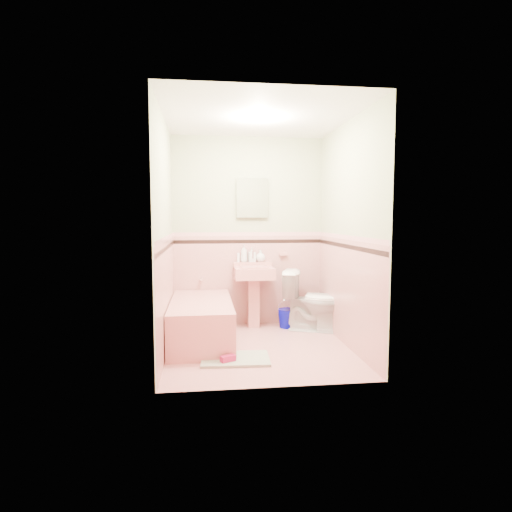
{
  "coord_description": "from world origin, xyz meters",
  "views": [
    {
      "loc": [
        -0.59,
        -4.51,
        1.43
      ],
      "look_at": [
        0.0,
        0.25,
        1.0
      ],
      "focal_mm": 29.53,
      "sensor_mm": 36.0,
      "label": 1
    }
  ],
  "objects": [
    {
      "name": "wainscot_back",
      "position": [
        0.0,
        1.09,
        0.6
      ],
      "size": [
        2.0,
        0.0,
        2.0
      ],
      "primitive_type": "plane",
      "rotation": [
        1.57,
        0.0,
        0.0
      ],
      "color": "#D99591",
      "rests_on": "ground"
    },
    {
      "name": "bath_mat",
      "position": [
        -0.29,
        -0.38,
        0.01
      ],
      "size": [
        0.7,
        0.49,
        0.03
      ],
      "primitive_type": "cube",
      "rotation": [
        0.0,
        0.0,
        -0.05
      ],
      "color": "gray",
      "rests_on": "floor"
    },
    {
      "name": "wainscot_front",
      "position": [
        0.0,
        -1.09,
        0.6
      ],
      "size": [
        2.0,
        0.0,
        2.0
      ],
      "primitive_type": "plane",
      "rotation": [
        -1.57,
        0.0,
        0.0
      ],
      "color": "#D99591",
      "rests_on": "ground"
    },
    {
      "name": "accent_front",
      "position": [
        0.0,
        -1.08,
        1.12
      ],
      "size": [
        2.0,
        0.0,
        2.0
      ],
      "primitive_type": "plane",
      "rotation": [
        -1.57,
        0.0,
        0.0
      ],
      "color": "black",
      "rests_on": "ground"
    },
    {
      "name": "bucket",
      "position": [
        0.48,
        0.82,
        0.12
      ],
      "size": [
        0.32,
        0.32,
        0.25
      ],
      "primitive_type": null,
      "rotation": [
        0.0,
        0.0,
        0.36
      ],
      "color": "#03059F",
      "rests_on": "floor"
    },
    {
      "name": "wall_front",
      "position": [
        0.0,
        -1.1,
        1.25
      ],
      "size": [
        2.5,
        0.0,
        2.5
      ],
      "primitive_type": "plane",
      "rotation": [
        -1.57,
        0.0,
        0.0
      ],
      "color": "beige",
      "rests_on": "ground"
    },
    {
      "name": "wainscot_left",
      "position": [
        -0.99,
        0.0,
        0.6
      ],
      "size": [
        0.0,
        2.2,
        2.2
      ],
      "primitive_type": "plane",
      "rotation": [
        1.57,
        0.0,
        1.57
      ],
      "color": "#D99591",
      "rests_on": "ground"
    },
    {
      "name": "sink",
      "position": [
        0.05,
        0.86,
        0.4
      ],
      "size": [
        0.51,
        0.48,
        0.8
      ],
      "primitive_type": null,
      "color": "tan",
      "rests_on": "floor"
    },
    {
      "name": "wall_right",
      "position": [
        1.0,
        0.0,
        1.25
      ],
      "size": [
        0.0,
        2.5,
        2.5
      ],
      "primitive_type": "plane",
      "rotation": [
        1.57,
        0.0,
        -1.57
      ],
      "color": "beige",
      "rests_on": "ground"
    },
    {
      "name": "accent_left",
      "position": [
        -0.98,
        0.0,
        1.12
      ],
      "size": [
        0.0,
        2.2,
        2.2
      ],
      "primitive_type": "plane",
      "rotation": [
        1.57,
        0.0,
        1.57
      ],
      "color": "black",
      "rests_on": "ground"
    },
    {
      "name": "cap_right",
      "position": [
        0.98,
        0.0,
        1.22
      ],
      "size": [
        0.0,
        2.2,
        2.2
      ],
      "primitive_type": "plane",
      "rotation": [
        1.57,
        0.0,
        -1.57
      ],
      "color": "#D69596",
      "rests_on": "ground"
    },
    {
      "name": "sink_faucet",
      "position": [
        0.05,
        1.0,
        0.95
      ],
      "size": [
        0.02,
        0.02,
        0.1
      ],
      "primitive_type": "cylinder",
      "color": "silver",
      "rests_on": "sink"
    },
    {
      "name": "bathtub",
      "position": [
        -0.63,
        0.33,
        0.23
      ],
      "size": [
        0.7,
        1.5,
        0.45
      ],
      "primitive_type": "cube",
      "color": "tan",
      "rests_on": "floor"
    },
    {
      "name": "soap_bottle_right",
      "position": [
        0.16,
        1.04,
        0.93
      ],
      "size": [
        0.16,
        0.16,
        0.16
      ],
      "primitive_type": "imported",
      "rotation": [
        0.0,
        0.0,
        0.4
      ],
      "color": "#B2B2B2",
      "rests_on": "sink"
    },
    {
      "name": "wall_left",
      "position": [
        -1.0,
        0.0,
        1.25
      ],
      "size": [
        0.0,
        2.5,
        2.5
      ],
      "primitive_type": "plane",
      "rotation": [
        1.57,
        0.0,
        1.57
      ],
      "color": "beige",
      "rests_on": "ground"
    },
    {
      "name": "ceiling",
      "position": [
        0.0,
        0.0,
        2.5
      ],
      "size": [
        2.2,
        2.2,
        0.0
      ],
      "primitive_type": "plane",
      "rotation": [
        3.14,
        0.0,
        0.0
      ],
      "color": "white",
      "rests_on": "ground"
    },
    {
      "name": "soap_dish",
      "position": [
        0.47,
        1.06,
        0.95
      ],
      "size": [
        0.11,
        0.06,
        0.04
      ],
      "primitive_type": "cube",
      "color": "tan",
      "rests_on": "wall_back"
    },
    {
      "name": "soap_bottle_mid",
      "position": [
        0.04,
        1.04,
        0.95
      ],
      "size": [
        0.1,
        0.1,
        0.19
      ],
      "primitive_type": "imported",
      "rotation": [
        0.0,
        0.0,
        0.19
      ],
      "color": "#B2B2B2",
      "rests_on": "sink"
    },
    {
      "name": "cap_front",
      "position": [
        0.0,
        -1.08,
        1.22
      ],
      "size": [
        2.0,
        0.0,
        2.0
      ],
      "primitive_type": "plane",
      "rotation": [
        -1.57,
        0.0,
        0.0
      ],
      "color": "#D69596",
      "rests_on": "ground"
    },
    {
      "name": "cap_back",
      "position": [
        0.0,
        1.08,
        1.22
      ],
      "size": [
        2.0,
        0.0,
        2.0
      ],
      "primitive_type": "plane",
      "rotation": [
        1.57,
        0.0,
        0.0
      ],
      "color": "#D69596",
      "rests_on": "ground"
    },
    {
      "name": "tube",
      "position": [
        -0.14,
        1.04,
        0.91
      ],
      "size": [
        0.04,
        0.04,
        0.12
      ],
      "primitive_type": "cylinder",
      "rotation": [
        0.0,
        0.0,
        0.2
      ],
      "color": "white",
      "rests_on": "sink"
    },
    {
      "name": "toilet",
      "position": [
        0.79,
        0.65,
        0.38
      ],
      "size": [
        0.86,
        0.67,
        0.77
      ],
      "primitive_type": "imported",
      "rotation": [
        0.0,
        0.0,
        1.2
      ],
      "color": "white",
      "rests_on": "floor"
    },
    {
      "name": "accent_back",
      "position": [
        0.0,
        1.08,
        1.12
      ],
      "size": [
        2.0,
        0.0,
        2.0
      ],
      "primitive_type": "plane",
      "rotation": [
        1.57,
        0.0,
        0.0
      ],
      "color": "black",
      "rests_on": "ground"
    },
    {
      "name": "shoe",
      "position": [
        -0.37,
        -0.48,
        0.06
      ],
      "size": [
        0.16,
        0.12,
        0.06
      ],
      "primitive_type": "cube",
      "rotation": [
        0.0,
        0.0,
        0.44
      ],
      "color": "#BF1E59",
      "rests_on": "bath_mat"
    },
    {
      "name": "cap_left",
      "position": [
        -0.98,
        0.0,
        1.22
      ],
      "size": [
        0.0,
        2.2,
        2.2
      ],
      "primitive_type": "plane",
      "rotation": [
        1.57,
        0.0,
        1.57
      ],
      "color": "#D69596",
      "rests_on": "ground"
    },
    {
      "name": "tub_faucet",
      "position": [
        -0.63,
        1.05,
        0.63
      ],
      "size": [
        0.04,
        0.12,
        0.04
      ],
      "primitive_type": "cylinder",
      "rotation": [
        1.57,
        0.0,
        0.0
      ],
      "color": "silver",
      "rests_on": "wall_back"
    },
    {
      "name": "wainscot_right",
      "position": [
        0.99,
        0.0,
        0.6
      ],
      "size": [
        0.0,
        2.2,
        2.2
      ],
      "primitive_type": "plane",
      "rotation": [
        1.57,
        0.0,
        -1.57
      ],
      "color": "#D99591",
      "rests_on": "ground"
    },
    {
      "name": "wall_back",
      "position": [
        0.0,
        1.1,
        1.25
      ],
      "size": [
        2.5,
        0.0,
        2.5
      ],
      "primitive_type": "plane",
      "rotation": [
        1.57,
        0.0,
        0.0
      ],
      "color": "beige",
      "rests_on": "ground"
    },
    {
      "name": "medicine_cabinet",
      "position": [
        0.05,
        1.07,
        1.7
      ],
      "size": [
        0.38,
        0.04,
        0.47
      ],
      "primitive_type": "cube",
      "color": "white",
      "rests_on": "wall_back"
    },
    {
      "name": "soap_bottle_left",
      "position": [
        -0.06,
        1.04,
        0.97
      ],
      "size": [
        0.09,
        0.09,
        0.23
      ],
      "primitive_type": "imported",
      "rotation": [
        0.0,
        0.0,
        -0.04
      ],
      "color": "#B2B2B2",
      "rests_on": "sink"
    },
    {
      "name": "accent_right",
      "position": [
        0.98,
        0.0,
        1.12
      ],
      "size": [
        0.0,
        2.2,
        2.2
      ],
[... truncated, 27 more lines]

